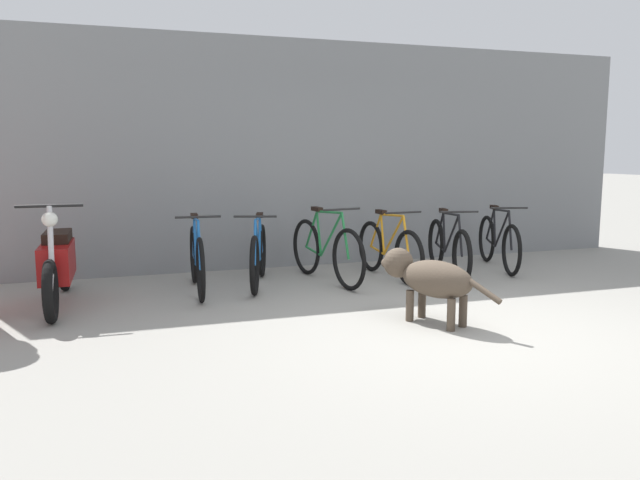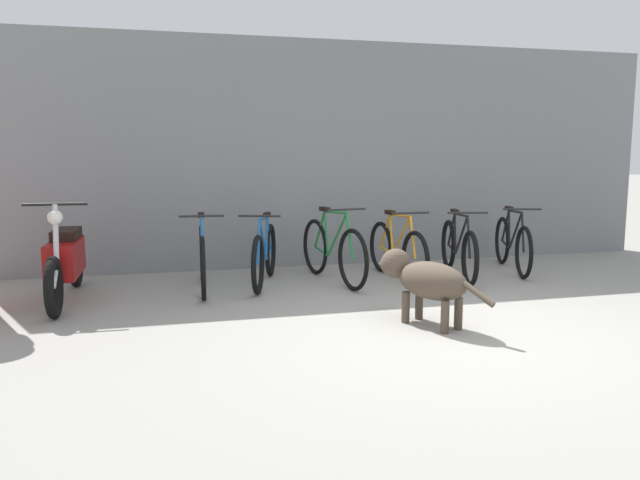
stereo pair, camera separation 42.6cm
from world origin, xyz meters
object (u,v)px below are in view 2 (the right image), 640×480
(bicycle_5, at_px, (512,244))
(stray_dog, at_px, (424,278))
(bicycle_2, at_px, (333,251))
(motorcycle, at_px, (65,261))
(bicycle_0, at_px, (202,258))
(bicycle_4, at_px, (458,249))
(bicycle_3, at_px, (397,251))
(bicycle_1, at_px, (265,255))

(bicycle_5, height_order, stray_dog, bicycle_5)
(bicycle_2, bearing_deg, motorcycle, -94.94)
(bicycle_0, relative_size, motorcycle, 0.84)
(bicycle_4, bearing_deg, stray_dog, -21.20)
(bicycle_3, xyz_separation_m, bicycle_5, (1.61, 0.11, 0.00))
(bicycle_3, relative_size, motorcycle, 0.81)
(bicycle_2, xyz_separation_m, motorcycle, (-2.88, -0.22, 0.05))
(bicycle_3, xyz_separation_m, stray_dog, (-0.51, -1.90, 0.07))
(bicycle_3, bearing_deg, bicycle_2, -95.72)
(bicycle_1, bearing_deg, bicycle_2, 103.51)
(bicycle_5, bearing_deg, bicycle_4, -61.19)
(bicycle_0, xyz_separation_m, bicycle_3, (2.29, 0.04, -0.02))
(bicycle_5, xyz_separation_m, stray_dog, (-2.12, -2.01, 0.07))
(bicycle_2, height_order, motorcycle, motorcycle)
(bicycle_0, relative_size, bicycle_5, 1.02)
(motorcycle, height_order, stray_dog, motorcycle)
(bicycle_2, height_order, bicycle_4, bicycle_2)
(bicycle_0, height_order, motorcycle, motorcycle)
(bicycle_2, height_order, stray_dog, bicycle_2)
(bicycle_4, relative_size, stray_dog, 1.44)
(stray_dog, bearing_deg, bicycle_4, -60.18)
(bicycle_0, height_order, bicycle_3, bicycle_0)
(bicycle_1, bearing_deg, motorcycle, -64.39)
(bicycle_5, xyz_separation_m, motorcycle, (-5.28, -0.30, 0.08))
(bicycle_4, bearing_deg, bicycle_2, -80.28)
(bicycle_0, distance_m, bicycle_5, 3.91)
(motorcycle, bearing_deg, bicycle_5, 94.55)
(bicycle_5, bearing_deg, bicycle_0, -71.12)
(bicycle_5, bearing_deg, bicycle_3, -69.44)
(bicycle_0, relative_size, bicycle_3, 1.03)
(bicycle_4, bearing_deg, bicycle_1, -80.44)
(bicycle_1, height_order, bicycle_2, bicycle_2)
(bicycle_1, bearing_deg, bicycle_4, 103.83)
(bicycle_0, height_order, bicycle_5, bicycle_0)
(bicycle_0, xyz_separation_m, motorcycle, (-1.38, -0.16, 0.06))
(bicycle_3, relative_size, bicycle_5, 0.99)
(bicycle_3, bearing_deg, stray_dog, -18.35)
(bicycle_2, distance_m, bicycle_4, 1.56)
(bicycle_1, height_order, bicycle_5, bicycle_1)
(bicycle_0, bearing_deg, bicycle_3, 94.25)
(bicycle_4, bearing_deg, bicycle_5, 115.59)
(bicycle_3, relative_size, stray_dog, 1.36)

